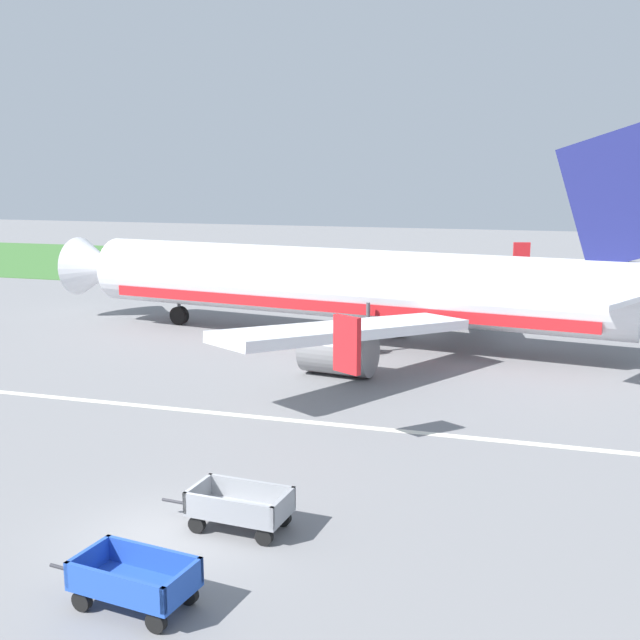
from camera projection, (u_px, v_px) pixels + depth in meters
ground_plane at (162, 537)px, 19.32m from camera, size 220.00×220.00×0.00m
grass_strip at (449, 273)px, 69.55m from camera, size 220.00×28.00×0.06m
apron_stripe at (289, 420)px, 28.41m from camera, size 120.00×0.36×0.01m
airplane at (358, 286)px, 40.93m from camera, size 37.63×30.32×11.34m
baggage_cart_nearest at (134, 580)px, 16.10m from camera, size 3.62×1.71×1.07m
baggage_cart_second_in_row at (239, 507)px, 19.64m from camera, size 3.59×1.58×1.07m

